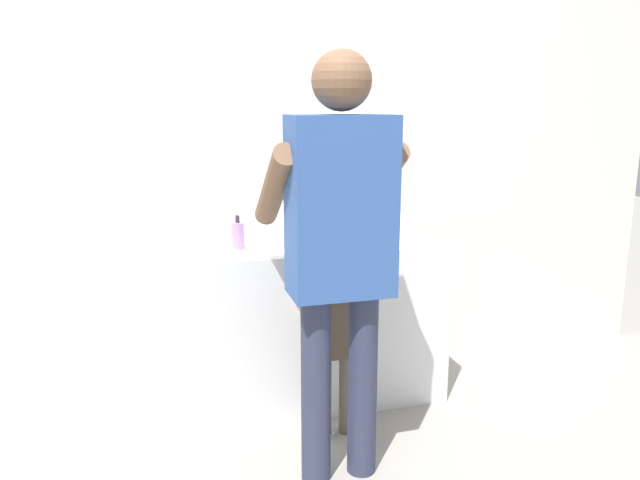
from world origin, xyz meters
The scene contains 9 objects.
ground_plane centered at (0.00, 0.00, 0.00)m, with size 14.00×14.00×0.00m, color #9E998E.
back_wall centered at (0.00, 0.62, 1.35)m, with size 4.40×0.08×2.70m.
vanity_cabinet centered at (0.00, 0.30, 0.41)m, with size 1.30×0.54×0.82m, color white.
sink_basin centered at (0.00, 0.28, 0.88)m, with size 0.35×0.35×0.11m.
faucet centered at (0.00, 0.49, 0.91)m, with size 0.18×0.14×0.18m.
toothbrush_cup centered at (0.41, 0.38, 0.88)m, with size 0.07×0.07×0.21m.
soap_bottle centered at (-0.38, 0.27, 0.89)m, with size 0.06×0.06×0.16m.
child_toddler centered at (0.00, -0.10, 0.51)m, with size 0.26×0.26×0.85m.
adult_parent centered at (-0.08, -0.40, 1.02)m, with size 0.53×0.56×1.70m.
Camera 1 is at (-0.77, -2.59, 1.51)m, focal length 34.36 mm.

